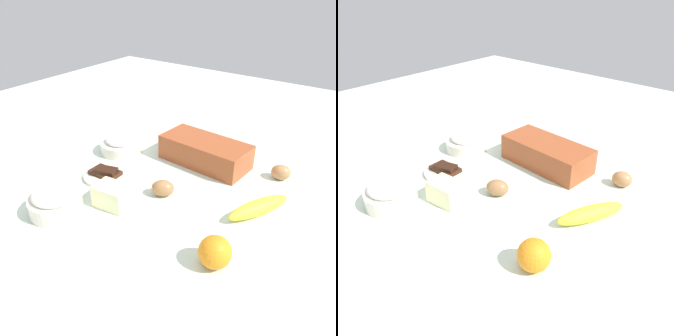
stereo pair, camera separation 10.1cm
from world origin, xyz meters
The scene contains 10 objects.
ground_plane centered at (0.00, 0.00, -0.01)m, with size 2.40×2.40×0.02m, color silver.
loaf_pan centered at (0.04, 0.15, 0.04)m, with size 0.29×0.15×0.08m.
flour_bowl centered at (-0.14, -0.29, 0.04)m, with size 0.14×0.14×0.07m.
sugar_bowl centered at (-0.24, 0.06, 0.03)m, with size 0.14×0.14×0.06m.
banana centered at (0.28, 0.00, 0.02)m, with size 0.19×0.04×0.04m, color yellow.
orange_fruit centered at (0.28, -0.22, 0.04)m, with size 0.07×0.07×0.07m, color orange.
butter_block centered at (-0.04, -0.19, 0.03)m, with size 0.09×0.06×0.06m, color #F4EDB2.
egg_near_butter centered at (0.27, 0.20, 0.02)m, with size 0.05×0.05×0.06m, color #B17748.
egg_beside_bowl centered at (0.04, -0.07, 0.02)m, with size 0.05×0.05×0.06m, color #9F6B40.
chocolate_plate centered at (-0.16, -0.10, 0.01)m, with size 0.13×0.13×0.03m.
Camera 2 is at (0.59, -0.65, 0.55)m, focal length 36.99 mm.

